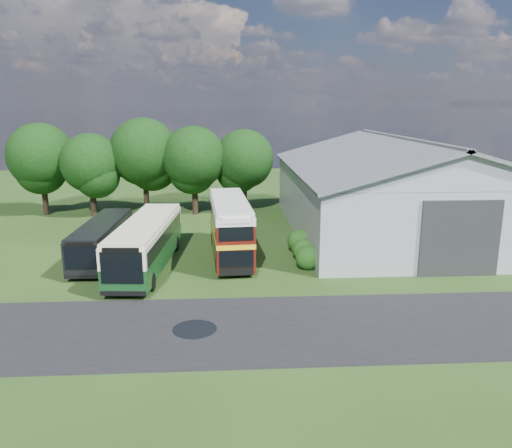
{
  "coord_description": "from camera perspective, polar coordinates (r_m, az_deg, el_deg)",
  "views": [
    {
      "loc": [
        0.17,
        -25.86,
        10.84
      ],
      "look_at": [
        2.21,
        8.0,
        2.67
      ],
      "focal_mm": 35.0,
      "sensor_mm": 36.0,
      "label": 1
    }
  ],
  "objects": [
    {
      "name": "tree_left_b",
      "position": [
        51.4,
        -18.4,
        6.61
      ],
      "size": [
        5.78,
        5.78,
        8.16
      ],
      "color": "black",
      "rests_on": "ground"
    },
    {
      "name": "shrub_mid",
      "position": [
        35.97,
        5.41,
        -4.07
      ],
      "size": [
        1.6,
        1.6,
        1.6
      ],
      "primitive_type": "sphere",
      "color": "#194714",
      "rests_on": "ground"
    },
    {
      "name": "bus_maroon_double",
      "position": [
        35.92,
        -2.97,
        -0.52
      ],
      "size": [
        3.2,
        10.09,
        4.27
      ],
      "rotation": [
        0.0,
        0.0,
        0.07
      ],
      "color": "black",
      "rests_on": "ground"
    },
    {
      "name": "puddle",
      "position": [
        25.36,
        -7.03,
        -11.89
      ],
      "size": [
        2.2,
        2.2,
        0.01
      ],
      "primitive_type": "cylinder",
      "color": "black",
      "rests_on": "ground"
    },
    {
      "name": "storage_shed",
      "position": [
        44.9,
        15.93,
        4.47
      ],
      "size": [
        18.8,
        24.8,
        8.15
      ],
      "color": "gray",
      "rests_on": "ground"
    },
    {
      "name": "bus_green_single",
      "position": [
        34.32,
        -12.41,
        -2.15
      ],
      "size": [
        3.67,
        12.11,
        3.29
      ],
      "rotation": [
        0.0,
        0.0,
        -0.08
      ],
      "color": "black",
      "rests_on": "ground"
    },
    {
      "name": "ground",
      "position": [
        28.05,
        -3.57,
        -9.23
      ],
      "size": [
        120.0,
        120.0,
        0.0
      ],
      "primitive_type": "plane",
      "color": "#1A3511",
      "rests_on": "ground"
    },
    {
      "name": "shrub_front",
      "position": [
        34.09,
        5.93,
        -5.08
      ],
      "size": [
        1.7,
        1.7,
        1.7
      ],
      "primitive_type": "sphere",
      "color": "#194714",
      "rests_on": "ground"
    },
    {
      "name": "asphalt_road",
      "position": [
        25.46,
        3.34,
        -11.69
      ],
      "size": [
        60.0,
        8.0,
        0.02
      ],
      "primitive_type": "cube",
      "color": "black",
      "rests_on": "ground"
    },
    {
      "name": "tree_right_b",
      "position": [
        50.79,
        -1.37,
        7.42
      ],
      "size": [
        5.98,
        5.98,
        8.45
      ],
      "color": "black",
      "rests_on": "ground"
    },
    {
      "name": "tree_left_a",
      "position": [
        53.77,
        -23.37,
        7.14
      ],
      "size": [
        6.46,
        6.46,
        9.12
      ],
      "color": "black",
      "rests_on": "ground"
    },
    {
      "name": "tree_mid",
      "position": [
        51.53,
        -12.68,
        8.02
      ],
      "size": [
        6.8,
        6.8,
        9.6
      ],
      "color": "black",
      "rests_on": "ground"
    },
    {
      "name": "shrub_back",
      "position": [
        37.86,
        4.96,
        -3.16
      ],
      "size": [
        1.8,
        1.8,
        1.8
      ],
      "primitive_type": "sphere",
      "color": "#194714",
      "rests_on": "ground"
    },
    {
      "name": "bus_dark_single",
      "position": [
        37.16,
        -17.16,
        -1.71
      ],
      "size": [
        2.61,
        9.99,
        2.74
      ],
      "rotation": [
        0.0,
        0.0,
        -0.03
      ],
      "color": "black",
      "rests_on": "ground"
    },
    {
      "name": "tree_right_a",
      "position": [
        50.03,
        -7.12,
        7.52
      ],
      "size": [
        6.26,
        6.26,
        8.83
      ],
      "color": "black",
      "rests_on": "ground"
    }
  ]
}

